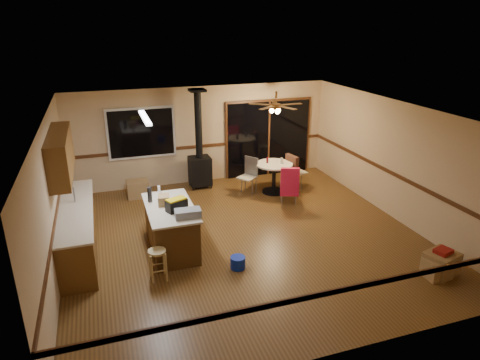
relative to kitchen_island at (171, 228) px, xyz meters
name	(u,v)px	position (x,y,z in m)	size (l,w,h in m)	color
floor	(245,237)	(1.50, 0.00, -0.45)	(7.00, 7.00, 0.00)	brown
ceiling	(245,112)	(1.50, 0.00, 2.15)	(7.00, 7.00, 0.00)	silver
wall_back	(202,135)	(1.50, 3.50, 0.85)	(7.00, 7.00, 0.00)	tan
wall_front	(338,271)	(1.50, -3.50, 0.85)	(7.00, 7.00, 0.00)	tan
wall_left	(52,200)	(-2.00, 0.00, 0.85)	(7.00, 7.00, 0.00)	tan
wall_right	(395,160)	(5.00, 0.00, 0.85)	(7.00, 7.00, 0.00)	tan
chair_rail	(245,192)	(1.50, 0.00, 0.55)	(7.00, 7.00, 0.08)	#452511
window	(141,133)	(-0.10, 3.45, 1.05)	(1.72, 0.10, 1.32)	black
sliding_door	(268,139)	(3.40, 3.45, 0.60)	(2.52, 0.10, 2.10)	black
lower_cabinets	(78,230)	(-1.70, 0.50, -0.02)	(0.60, 3.00, 0.86)	brown
countertop	(75,209)	(-1.70, 0.50, 0.43)	(0.64, 3.04, 0.04)	beige
upper_cabinets	(60,155)	(-1.83, 0.70, 1.45)	(0.35, 2.00, 0.80)	brown
kitchen_island	(171,228)	(0.00, 0.00, 0.00)	(0.88, 1.68, 0.90)	#4B2E12
wood_stove	(200,161)	(1.30, 3.05, 0.28)	(0.55, 0.50, 2.52)	black
ceiling_fan	(276,107)	(3.01, 2.08, 1.76)	(0.24, 0.24, 0.55)	brown
fluorescent_strip	(145,118)	(-0.30, 0.30, 2.11)	(0.10, 1.20, 0.04)	white
toolbox_grey	(188,213)	(0.23, -0.56, 0.52)	(0.46, 0.26, 0.14)	slate
toolbox_black	(177,205)	(0.09, -0.22, 0.55)	(0.38, 0.20, 0.21)	black
toolbox_yellow_lid	(176,199)	(0.09, -0.22, 0.67)	(0.36, 0.19, 0.03)	gold
box_on_island	(164,200)	(-0.09, 0.13, 0.54)	(0.21, 0.28, 0.19)	olive
bottle_dark	(150,195)	(-0.32, 0.34, 0.60)	(0.09, 0.09, 0.30)	black
bottle_pink	(175,202)	(0.09, -0.07, 0.55)	(0.07, 0.07, 0.21)	#D84C8C
bottle_white	(159,190)	(-0.09, 0.72, 0.53)	(0.05, 0.05, 0.16)	white
bar_stool	(158,265)	(-0.40, -0.97, -0.17)	(0.31, 0.31, 0.56)	tan
blue_bucket	(238,263)	(1.00, -1.08, -0.34)	(0.27, 0.27, 0.23)	#0B25A4
dining_table	(274,173)	(3.01, 2.08, 0.08)	(0.94, 0.94, 0.78)	black
glass_red	(267,160)	(2.86, 2.18, 0.40)	(0.05, 0.05, 0.14)	#590C14
glass_cream	(282,161)	(3.19, 2.03, 0.40)	(0.06, 0.06, 0.15)	beige
chair_left	(249,171)	(2.40, 2.24, 0.14)	(0.56, 0.56, 0.51)	#BBAF8A
chair_near	(290,182)	(3.05, 1.21, 0.14)	(0.55, 0.58, 0.70)	#BBAF8A
chair_right	(293,168)	(3.54, 2.09, 0.14)	(0.54, 0.51, 0.70)	#BBAF8A
box_under_window	(138,189)	(-0.35, 2.88, -0.24)	(0.53, 0.43, 0.43)	olive
box_corner_a	(441,263)	(4.33, -2.37, -0.25)	(0.54, 0.45, 0.41)	olive
box_corner_b	(437,268)	(4.20, -2.43, -0.28)	(0.43, 0.37, 0.35)	olive
box_small_red	(443,251)	(4.33, -2.37, -0.01)	(0.28, 0.23, 0.07)	maroon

